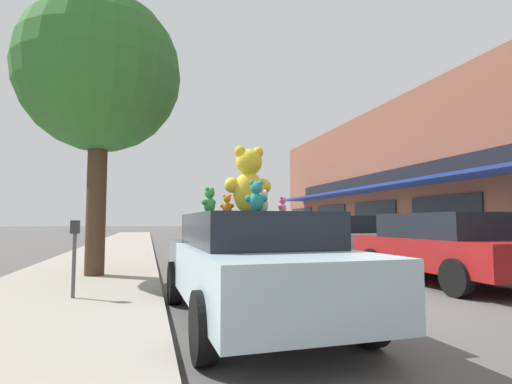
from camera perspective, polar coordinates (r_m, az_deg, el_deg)
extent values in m
plane|color=#514F4C|center=(6.93, 21.60, -15.44)|extent=(260.00, 260.00, 0.00)
cube|color=gray|center=(5.81, -30.60, -16.74)|extent=(3.45, 90.00, 0.13)
cube|color=navy|center=(16.87, 23.13, 1.48)|extent=(1.61, 29.49, 0.12)
cube|color=black|center=(17.41, 25.03, 3.19)|extent=(0.08, 28.09, 0.70)
cube|color=black|center=(17.28, 25.27, -3.80)|extent=(0.06, 3.81, 2.00)
cube|color=black|center=(21.35, 16.50, -4.05)|extent=(0.06, 3.81, 2.00)
cube|color=black|center=(25.76, 10.63, -4.16)|extent=(0.06, 3.81, 2.00)
cube|color=black|center=(30.35, 6.50, -4.22)|extent=(0.06, 3.81, 2.00)
cube|color=#ADC6D1|center=(5.70, -0.70, -11.12)|extent=(2.01, 4.84, 0.69)
cube|color=black|center=(5.66, -0.70, -5.38)|extent=(1.72, 2.68, 0.45)
cylinder|color=black|center=(7.02, -11.56, -12.57)|extent=(0.22, 0.71, 0.71)
cylinder|color=black|center=(7.42, 2.99, -12.20)|extent=(0.22, 0.71, 0.71)
cylinder|color=black|center=(4.13, -7.56, -18.56)|extent=(0.22, 0.71, 0.71)
cylinder|color=black|center=(4.78, 15.66, -16.48)|extent=(0.22, 0.71, 0.71)
ellipsoid|color=yellow|center=(5.92, -1.02, -0.12)|extent=(0.51, 0.45, 0.62)
sphere|color=yellow|center=(5.97, -1.02, 4.28)|extent=(0.43, 0.43, 0.39)
sphere|color=yellow|center=(6.04, 0.26, 5.65)|extent=(0.18, 0.18, 0.17)
sphere|color=yellow|center=(5.95, -2.31, 5.81)|extent=(0.18, 0.18, 0.17)
sphere|color=#FFFF4D|center=(6.12, -1.55, 3.84)|extent=(0.16, 0.16, 0.15)
sphere|color=yellow|center=(6.05, 1.10, 0.83)|extent=(0.25, 0.25, 0.23)
sphere|color=yellow|center=(5.88, -3.43, 0.98)|extent=(0.25, 0.25, 0.23)
ellipsoid|color=beige|center=(5.07, 1.05, -1.92)|extent=(0.18, 0.18, 0.18)
sphere|color=beige|center=(5.08, 1.05, -0.42)|extent=(0.16, 0.16, 0.11)
sphere|color=beige|center=(5.11, 1.32, 0.05)|extent=(0.07, 0.07, 0.05)
sphere|color=beige|center=(5.05, 0.77, 0.11)|extent=(0.07, 0.07, 0.05)
sphere|color=white|center=(5.11, 0.61, -0.52)|extent=(0.06, 0.06, 0.04)
sphere|color=beige|center=(5.14, 1.44, -1.60)|extent=(0.09, 0.09, 0.07)
sphere|color=beige|center=(5.02, 0.47, -1.54)|extent=(0.09, 0.09, 0.07)
ellipsoid|color=pink|center=(6.16, 3.82, -2.38)|extent=(0.17, 0.17, 0.17)
sphere|color=pink|center=(6.17, 3.81, -1.22)|extent=(0.15, 0.15, 0.11)
sphere|color=pink|center=(6.20, 3.99, -0.85)|extent=(0.06, 0.06, 0.05)
sphere|color=pink|center=(6.14, 3.63, -0.82)|extent=(0.06, 0.06, 0.05)
sphere|color=#FFA3DA|center=(6.19, 3.45, -1.30)|extent=(0.06, 0.06, 0.04)
sphere|color=pink|center=(6.23, 4.05, -2.13)|extent=(0.09, 0.09, 0.06)
sphere|color=pink|center=(6.11, 3.42, -2.09)|extent=(0.09, 0.09, 0.06)
ellipsoid|color=teal|center=(4.85, 0.05, -1.46)|extent=(0.20, 0.18, 0.24)
sphere|color=teal|center=(4.86, 0.05, 0.61)|extent=(0.17, 0.17, 0.15)
sphere|color=teal|center=(4.87, 0.68, 1.30)|extent=(0.07, 0.07, 0.06)
sphere|color=teal|center=(4.86, -0.59, 1.32)|extent=(0.07, 0.07, 0.06)
sphere|color=#47CDC6|center=(4.92, -0.04, 0.45)|extent=(0.07, 0.07, 0.06)
sphere|color=teal|center=(4.87, 1.15, -0.99)|extent=(0.10, 0.10, 0.09)
sphere|color=teal|center=(4.85, -1.10, -0.97)|extent=(0.10, 0.10, 0.09)
ellipsoid|color=green|center=(5.53, -6.67, -1.87)|extent=(0.22, 0.22, 0.22)
sphere|color=green|center=(5.54, -6.66, -0.17)|extent=(0.20, 0.20, 0.14)
sphere|color=green|center=(5.58, -6.31, 0.36)|extent=(0.08, 0.08, 0.06)
sphere|color=green|center=(5.51, -7.00, 0.43)|extent=(0.08, 0.08, 0.06)
sphere|color=#5ADA6D|center=(5.58, -7.12, -0.28)|extent=(0.08, 0.08, 0.05)
sphere|color=green|center=(5.61, -6.16, -1.51)|extent=(0.12, 0.12, 0.08)
sphere|color=green|center=(5.48, -7.39, -1.43)|extent=(0.12, 0.12, 0.08)
ellipsoid|color=orange|center=(5.99, -4.15, -2.26)|extent=(0.15, 0.13, 0.18)
sphere|color=orange|center=(5.99, -4.14, -0.98)|extent=(0.13, 0.13, 0.12)
sphere|color=orange|center=(6.00, -3.75, -0.55)|extent=(0.05, 0.05, 0.05)
sphere|color=orange|center=(5.99, -4.54, -0.54)|extent=(0.05, 0.05, 0.05)
sphere|color=#FFBA41|center=(6.04, -4.18, -1.07)|extent=(0.05, 0.05, 0.04)
sphere|color=orange|center=(6.01, -3.46, -1.97)|extent=(0.07, 0.07, 0.07)
sphere|color=orange|center=(5.99, -4.86, -1.95)|extent=(0.07, 0.07, 0.07)
cube|color=maroon|center=(9.97, 25.36, -7.87)|extent=(1.98, 4.53, 0.66)
cube|color=black|center=(9.95, 25.24, -4.38)|extent=(1.74, 2.70, 0.56)
cylinder|color=black|center=(10.57, 16.32, -9.67)|extent=(0.20, 0.71, 0.71)
cylinder|color=black|center=(11.69, 24.54, -8.92)|extent=(0.20, 0.71, 0.71)
cylinder|color=black|center=(8.31, 26.66, -10.90)|extent=(0.20, 0.71, 0.71)
cube|color=#B7B7BC|center=(14.34, 11.60, -6.97)|extent=(1.98, 4.46, 0.66)
cube|color=black|center=(14.33, 11.56, -4.54)|extent=(1.74, 3.04, 0.56)
cylinder|color=black|center=(15.24, 5.96, -8.11)|extent=(0.20, 0.71, 0.71)
cylinder|color=black|center=(16.03, 12.50, -7.84)|extent=(0.20, 0.71, 0.71)
cylinder|color=black|center=(12.70, 10.51, -8.83)|extent=(0.20, 0.71, 0.71)
cylinder|color=black|center=(13.65, 17.95, -8.38)|extent=(0.20, 0.71, 0.71)
cylinder|color=#473323|center=(10.17, -21.87, -1.91)|extent=(0.45, 0.45, 3.22)
sphere|color=#33702D|center=(10.78, -21.37, 15.58)|extent=(3.84, 3.84, 3.84)
cylinder|color=#4C4C51|center=(7.33, -24.59, -9.53)|extent=(0.06, 0.06, 1.05)
cube|color=#2D2D33|center=(7.29, -24.43, -4.57)|extent=(0.14, 0.10, 0.22)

